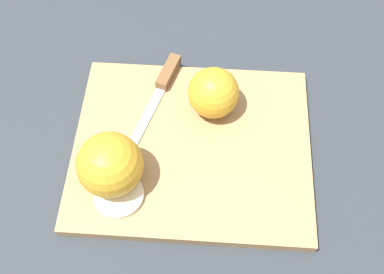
% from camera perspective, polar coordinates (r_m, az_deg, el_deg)
% --- Properties ---
extents(ground_plane, '(4.00, 4.00, 0.00)m').
position_cam_1_polar(ground_plane, '(0.61, 0.00, -1.74)').
color(ground_plane, '#282D33').
extents(cutting_board, '(0.35, 0.31, 0.02)m').
position_cam_1_polar(cutting_board, '(0.60, 0.00, -1.35)').
color(cutting_board, '#A37A4C').
rests_on(cutting_board, ground_plane).
extents(apple_half_left, '(0.07, 0.07, 0.07)m').
position_cam_1_polar(apple_half_left, '(0.60, 2.72, 5.61)').
color(apple_half_left, gold).
rests_on(apple_half_left, cutting_board).
extents(apple_half_right, '(0.08, 0.08, 0.08)m').
position_cam_1_polar(apple_half_right, '(0.55, -10.35, -3.53)').
color(apple_half_right, gold).
rests_on(apple_half_right, cutting_board).
extents(knife, '(0.08, 0.14, 0.02)m').
position_cam_1_polar(knife, '(0.65, -3.52, 7.18)').
color(knife, silver).
rests_on(knife, cutting_board).
extents(apple_slice, '(0.06, 0.06, 0.01)m').
position_cam_1_polar(apple_slice, '(0.57, -9.28, -7.21)').
color(apple_slice, '#EFE5C6').
rests_on(apple_slice, cutting_board).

